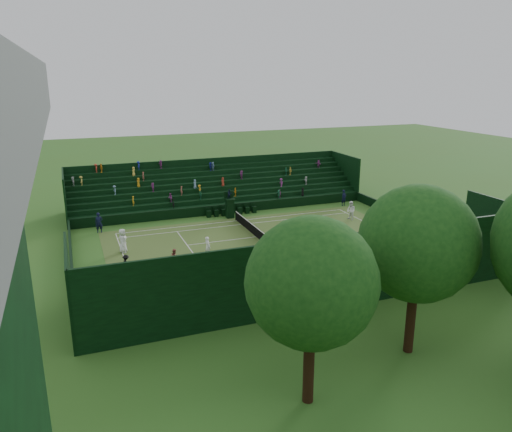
# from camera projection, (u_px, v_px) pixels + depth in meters

# --- Properties ---
(ground) EXTENTS (160.00, 160.00, 0.00)m
(ground) POSITION_uv_depth(u_px,v_px,m) (256.00, 237.00, 45.47)
(ground) COLOR #37641F
(ground) RESTS_ON ground
(court_surface) EXTENTS (12.97, 26.77, 0.01)m
(court_surface) POSITION_uv_depth(u_px,v_px,m) (256.00, 237.00, 45.47)
(court_surface) COLOR #336E24
(court_surface) RESTS_ON ground
(perimeter_wall_north) EXTENTS (17.17, 0.20, 1.00)m
(perimeter_wall_north) POSITION_uv_depth(u_px,v_px,m) (402.00, 215.00, 50.76)
(perimeter_wall_north) COLOR black
(perimeter_wall_north) RESTS_ON ground
(perimeter_wall_south) EXTENTS (17.17, 0.20, 1.00)m
(perimeter_wall_south) POSITION_uv_depth(u_px,v_px,m) (71.00, 254.00, 39.90)
(perimeter_wall_south) COLOR black
(perimeter_wall_south) RESTS_ON ground
(perimeter_wall_east) EXTENTS (0.20, 31.77, 1.00)m
(perimeter_wall_east) POSITION_uv_depth(u_px,v_px,m) (296.00, 264.00, 37.71)
(perimeter_wall_east) COLOR black
(perimeter_wall_east) RESTS_ON ground
(perimeter_wall_west) EXTENTS (0.20, 31.77, 1.00)m
(perimeter_wall_west) POSITION_uv_depth(u_px,v_px,m) (228.00, 209.00, 52.95)
(perimeter_wall_west) COLOR black
(perimeter_wall_west) RESTS_ON ground
(north_grandstand) EXTENTS (6.60, 32.00, 4.90)m
(north_grandstand) POSITION_uv_depth(u_px,v_px,m) (323.00, 271.00, 33.67)
(north_grandstand) COLOR black
(north_grandstand) RESTS_ON ground
(south_grandstand) EXTENTS (6.60, 32.00, 4.90)m
(south_grandstand) POSITION_uv_depth(u_px,v_px,m) (216.00, 191.00, 56.41)
(south_grandstand) COLOR black
(south_grandstand) RESTS_ON ground
(tennis_net) EXTENTS (11.67, 0.10, 1.06)m
(tennis_net) POSITION_uv_depth(u_px,v_px,m) (256.00, 232.00, 45.32)
(tennis_net) COLOR black
(tennis_net) RESTS_ON ground
(umpire_chair) EXTENTS (0.96, 0.96, 3.03)m
(umpire_chair) POSITION_uv_depth(u_px,v_px,m) (230.00, 206.00, 51.16)
(umpire_chair) COLOR black
(umpire_chair) RESTS_ON ground
(courtside_chairs) EXTENTS (0.46, 5.44, 1.00)m
(courtside_chairs) POSITION_uv_depth(u_px,v_px,m) (232.00, 211.00, 52.44)
(courtside_chairs) COLOR black
(courtside_chairs) RESTS_ON ground
(player_near_west) EXTENTS (1.14, 0.92, 2.03)m
(player_near_west) POSITION_uv_depth(u_px,v_px,m) (123.00, 241.00, 41.37)
(player_near_west) COLOR white
(player_near_west) RESTS_ON ground
(player_near_east) EXTENTS (0.69, 0.53, 1.70)m
(player_near_east) POSITION_uv_depth(u_px,v_px,m) (208.00, 247.00, 40.44)
(player_near_east) COLOR white
(player_near_east) RESTS_ON ground
(player_far_west) EXTENTS (1.06, 0.90, 1.92)m
(player_far_west) POSITION_uv_depth(u_px,v_px,m) (351.00, 211.00, 50.51)
(player_far_west) COLOR white
(player_far_west) RESTS_ON ground
(player_far_east) EXTENTS (1.14, 1.12, 1.57)m
(player_far_east) POSITION_uv_depth(u_px,v_px,m) (301.00, 225.00, 46.47)
(player_far_east) COLOR white
(player_far_east) RESTS_ON ground
(line_judge_north) EXTENTS (0.60, 0.75, 1.79)m
(line_judge_north) POSITION_uv_depth(u_px,v_px,m) (344.00, 198.00, 56.00)
(line_judge_north) COLOR black
(line_judge_north) RESTS_ON ground
(line_judge_south) EXTENTS (0.54, 0.75, 1.91)m
(line_judge_south) POSITION_uv_depth(u_px,v_px,m) (99.00, 223.00, 46.52)
(line_judge_south) COLOR black
(line_judge_south) RESTS_ON ground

